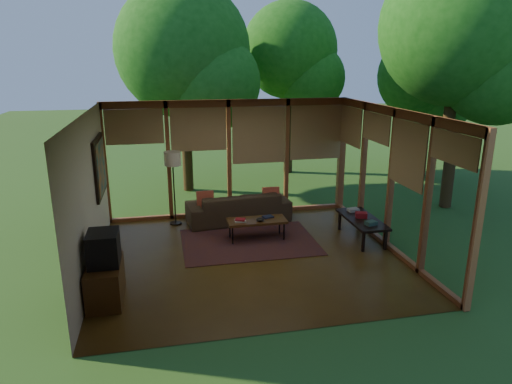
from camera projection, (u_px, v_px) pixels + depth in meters
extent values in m
plane|color=#573D17|center=(250.00, 257.00, 8.55)|extent=(5.50, 5.50, 0.00)
plane|color=silver|center=(250.00, 112.00, 7.79)|extent=(5.50, 5.50, 0.00)
cube|color=beige|center=(89.00, 197.00, 7.62)|extent=(0.04, 5.00, 2.70)
cube|color=beige|center=(288.00, 240.00, 5.82)|extent=(5.50, 0.04, 2.70)
cube|color=brown|center=(229.00, 159.00, 10.52)|extent=(5.50, 0.12, 2.70)
cube|color=brown|center=(391.00, 180.00, 8.71)|extent=(0.12, 5.00, 2.70)
plane|color=#2B541F|center=(413.00, 155.00, 17.64)|extent=(40.00, 40.00, 0.00)
cylinder|color=#3A2A15|center=(185.00, 102.00, 12.30)|extent=(0.28, 0.28, 4.88)
sphere|color=#124E11|center=(183.00, 50.00, 11.92)|extent=(3.53, 3.53, 3.53)
cylinder|color=#3A2A15|center=(288.00, 95.00, 14.39)|extent=(0.28, 0.28, 4.92)
sphere|color=#124E11|center=(289.00, 50.00, 14.00)|extent=(2.95, 2.95, 2.95)
cylinder|color=#3A2A15|center=(452.00, 95.00, 10.66)|extent=(0.28, 0.28, 5.50)
sphere|color=#124E11|center=(460.00, 26.00, 10.24)|extent=(3.60, 3.60, 3.60)
cylinder|color=#3A2A15|center=(419.00, 113.00, 13.93)|extent=(0.28, 0.28, 3.97)
sphere|color=#124E11|center=(422.00, 76.00, 13.62)|extent=(2.62, 2.62, 2.62)
cube|color=maroon|center=(249.00, 242.00, 9.23)|extent=(2.68, 1.90, 0.01)
imported|color=#3D2D1E|center=(238.00, 207.00, 10.35)|extent=(2.38, 1.12, 0.67)
cube|color=maroon|center=(205.00, 200.00, 10.09)|extent=(0.38, 0.20, 0.39)
cube|color=maroon|center=(271.00, 196.00, 10.39)|extent=(0.38, 0.20, 0.40)
cube|color=#A8A398|center=(240.00, 221.00, 9.15)|extent=(0.24, 0.18, 0.03)
cube|color=maroon|center=(240.00, 219.00, 9.14)|extent=(0.23, 0.20, 0.03)
cube|color=#161C33|center=(268.00, 217.00, 9.39)|extent=(0.25, 0.21, 0.03)
ellipsoid|color=black|center=(260.00, 219.00, 9.18)|extent=(0.16, 0.16, 0.07)
cube|color=#4F3015|center=(105.00, 281.00, 6.96)|extent=(0.50, 1.00, 0.60)
cube|color=black|center=(103.00, 248.00, 6.81)|extent=(0.45, 0.55, 0.50)
cube|color=#2D4F46|center=(371.00, 223.00, 8.88)|extent=(0.24, 0.20, 0.08)
cube|color=maroon|center=(361.00, 215.00, 9.30)|extent=(0.27, 0.23, 0.10)
cube|color=#A8A398|center=(353.00, 210.00, 9.68)|extent=(0.24, 0.19, 0.06)
cylinder|color=black|center=(176.00, 223.00, 10.26)|extent=(0.26, 0.26, 0.03)
cylinder|color=black|center=(174.00, 190.00, 10.04)|extent=(0.03, 0.03, 1.52)
cylinder|color=beige|center=(172.00, 159.00, 9.84)|extent=(0.36, 0.36, 0.30)
cube|color=#4F3015|center=(257.00, 221.00, 9.28)|extent=(1.20, 0.50, 0.05)
cylinder|color=black|center=(233.00, 236.00, 9.06)|extent=(0.03, 0.03, 0.38)
cylinder|color=black|center=(284.00, 232.00, 9.27)|extent=(0.03, 0.03, 0.38)
cylinder|color=black|center=(230.00, 229.00, 9.40)|extent=(0.03, 0.03, 0.38)
cylinder|color=black|center=(280.00, 226.00, 9.61)|extent=(0.03, 0.03, 0.38)
cube|color=black|center=(362.00, 219.00, 9.27)|extent=(0.60, 1.40, 0.05)
cube|color=black|center=(363.00, 242.00, 8.73)|extent=(0.05, 0.05, 0.40)
cube|color=black|center=(385.00, 240.00, 8.82)|extent=(0.05, 0.05, 0.40)
cube|color=black|center=(340.00, 221.00, 9.86)|extent=(0.05, 0.05, 0.40)
cube|color=black|center=(359.00, 219.00, 9.95)|extent=(0.05, 0.05, 0.40)
cube|color=black|center=(100.00, 166.00, 8.89)|extent=(0.05, 1.35, 1.15)
cube|color=#17516A|center=(101.00, 166.00, 8.90)|extent=(0.02, 1.20, 1.00)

